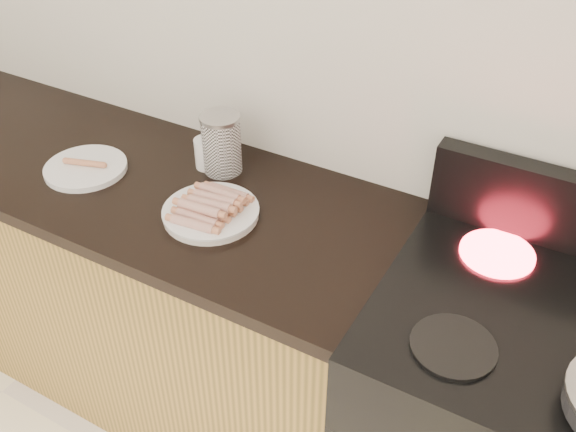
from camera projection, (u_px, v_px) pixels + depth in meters
The scene contains 11 objects.
wall_back at pixel (309, 33), 1.67m from camera, with size 4.00×0.04×2.60m, color silver.
cabinet_base at pixel (87, 264), 2.26m from camera, with size 2.20×0.59×0.86m, color olive.
counter_slab at pixel (60, 155), 1.99m from camera, with size 2.20×0.62×0.04m, color black.
burner_near_left at pixel (453, 346), 1.32m from camera, with size 0.18×0.18×0.01m, color black.
burner_far_left at pixel (497, 253), 1.56m from camera, with size 0.18×0.18×0.01m, color #FF1E2D.
main_plate at pixel (211, 214), 1.70m from camera, with size 0.25×0.25×0.02m, color white.
side_plate at pixel (86, 168), 1.88m from camera, with size 0.24×0.24×0.02m, color white.
hotdog_pile at pixel (210, 205), 1.68m from camera, with size 0.12×0.20×0.05m.
plain_sausages at pixel (85, 163), 1.86m from camera, with size 0.12×0.05×0.02m.
canister at pixel (222, 144), 1.83m from camera, with size 0.12×0.12×0.18m.
mug at pixel (207, 153), 1.87m from camera, with size 0.07×0.07×0.09m, color silver.
Camera 1 is at (0.75, 0.56, 1.93)m, focal length 40.00 mm.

